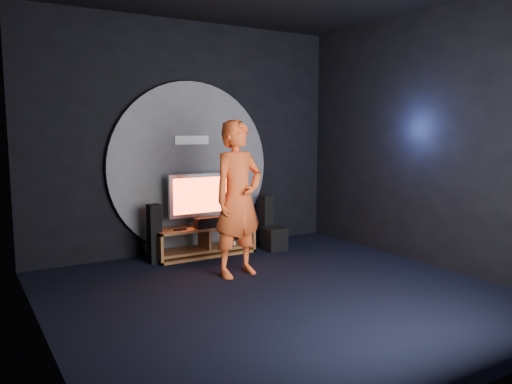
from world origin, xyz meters
TOP-DOWN VIEW (x-y plane):
  - floor at (0.00, 0.00)m, footprint 5.00×5.00m
  - back_wall at (0.00, 2.50)m, footprint 5.00×0.04m
  - front_wall at (0.00, -2.50)m, footprint 5.00×0.04m
  - left_wall at (-2.50, 0.00)m, footprint 0.04×5.00m
  - right_wall at (2.50, 0.00)m, footprint 0.04×5.00m
  - wall_disc_panel at (0.00, 2.44)m, footprint 2.60×0.11m
  - media_console at (0.03, 2.05)m, footprint 1.53×0.45m
  - tv at (0.03, 2.12)m, footprint 1.04×0.22m
  - center_speaker at (0.03, 1.90)m, footprint 0.40×0.15m
  - remote at (-0.41, 1.93)m, footprint 0.18×0.05m
  - tower_speaker_left at (-0.75, 2.03)m, footprint 0.17×0.19m
  - tower_speaker_right at (1.13, 2.05)m, footprint 0.17×0.19m
  - subwoofer at (1.11, 1.78)m, footprint 0.32×0.32m
  - player at (-0.03, 0.91)m, footprint 0.80×0.59m

SIDE VIEW (x-z plane):
  - floor at x=0.00m, z-range 0.00..0.00m
  - subwoofer at x=1.11m, z-range 0.00..0.35m
  - media_console at x=0.03m, z-range -0.03..0.42m
  - tower_speaker_left at x=-0.75m, z-range 0.00..0.84m
  - tower_speaker_right at x=1.13m, z-range 0.00..0.84m
  - remote at x=-0.41m, z-range 0.45..0.47m
  - center_speaker at x=0.03m, z-range 0.45..0.60m
  - tv at x=0.03m, z-range 0.49..1.27m
  - player at x=-0.03m, z-range 0.00..2.00m
  - wall_disc_panel at x=0.00m, z-range 0.00..2.60m
  - back_wall at x=0.00m, z-range 0.00..3.50m
  - front_wall at x=0.00m, z-range 0.00..3.50m
  - left_wall at x=-2.50m, z-range 0.00..3.50m
  - right_wall at x=2.50m, z-range 0.00..3.50m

